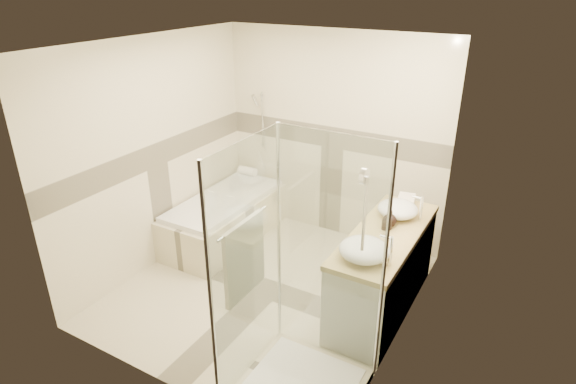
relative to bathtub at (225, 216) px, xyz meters
The scene contains 12 objects.
room 1.57m from the bathtub, 30.53° to the right, with size 2.82×3.02×2.52m.
bathtub is the anchor object (origin of this frame).
vanity 2.18m from the bathtub, ahead, with size 0.58×1.62×0.85m.
shower_enclosure 2.47m from the bathtub, 41.10° to the right, with size 0.96×0.93×2.04m.
vessel_sink_near 2.22m from the bathtub, ahead, with size 0.40×0.40×0.16m, color white.
vessel_sink_far 2.39m from the bathtub, 22.34° to the right, with size 0.42×0.42×0.17m, color white.
faucet_near 2.45m from the bathtub, ahead, with size 0.11×0.03×0.26m.
faucet_far 2.60m from the bathtub, 20.46° to the right, with size 0.11×0.03×0.27m.
amenity_bottle_a 2.24m from the bathtub, ahead, with size 0.07×0.07×0.16m, color black.
amenity_bottle_b 2.23m from the bathtub, ahead, with size 0.13×0.13×0.17m, color black.
folded_towels 2.23m from the bathtub, ahead, with size 0.17×0.28×0.09m, color white.
rolled_towel 0.83m from the bathtub, 102.19° to the left, with size 0.11×0.11×0.25m, color white.
Camera 1 is at (2.27, -3.54, 3.03)m, focal length 30.00 mm.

